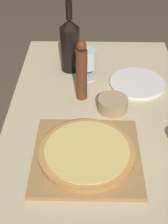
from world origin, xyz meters
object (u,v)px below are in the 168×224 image
(pizza, at_px, (87,152))
(wine_glass, at_px, (87,60))
(wine_bottle, at_px, (70,44))
(small_bowl, at_px, (113,104))
(pepper_mill, at_px, (82,72))

(pizza, bearing_deg, wine_glass, 90.68)
(pizza, bearing_deg, wine_bottle, 98.42)
(pizza, height_order, wine_bottle, wine_bottle)
(wine_glass, xyz_separation_m, small_bowl, (0.11, -0.23, -0.07))
(pepper_mill, bearing_deg, wine_bottle, 104.51)
(pizza, relative_size, wine_bottle, 0.98)
(wine_bottle, relative_size, pepper_mill, 1.26)
(pepper_mill, height_order, wine_glass, pepper_mill)
(pizza, distance_m, wine_glass, 0.50)
(wine_glass, distance_m, small_bowl, 0.26)
(pizza, height_order, pepper_mill, pepper_mill)
(small_bowl, bearing_deg, pepper_mill, 147.42)
(wine_bottle, xyz_separation_m, small_bowl, (0.18, -0.31, -0.10))
(pepper_mill, distance_m, small_bowl, 0.18)
(pizza, distance_m, small_bowl, 0.28)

